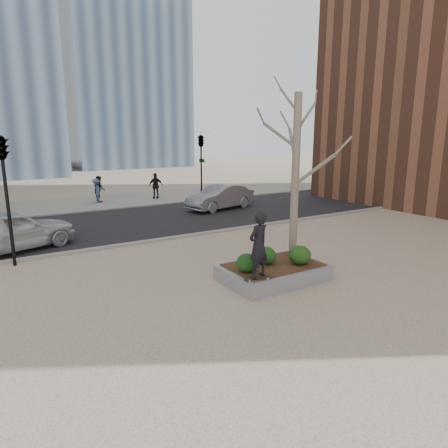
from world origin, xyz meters
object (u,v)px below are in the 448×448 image
skateboarder (258,245)px  police_car (9,231)px  planter (273,273)px  skateboard (258,278)px

skateboarder → police_car: skateboarder is taller
planter → police_car: 9.89m
skateboard → police_car: (-5.36, 8.18, 0.32)m
planter → skateboard: skateboard is taller
planter → skateboarder: skateboarder is taller
planter → skateboard: size_ratio=3.85×
planter → skateboarder: bearing=-147.3°
police_car → skateboard: bearing=-166.0°
planter → police_car: size_ratio=0.65×
skateboard → police_car: bearing=138.5°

